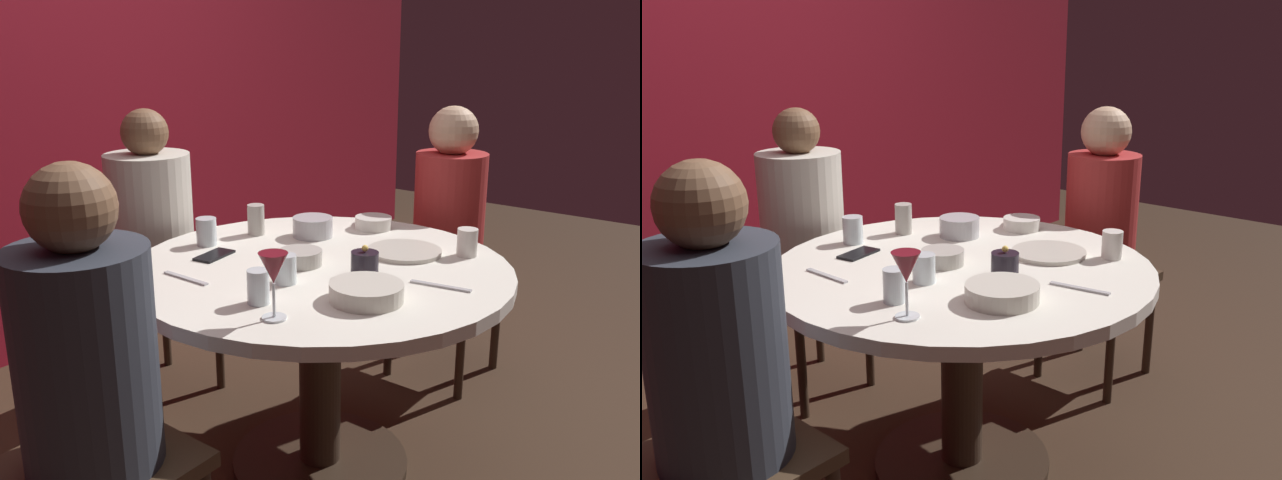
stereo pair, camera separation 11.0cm
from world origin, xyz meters
TOP-DOWN VIEW (x-y plane):
  - ground_plane at (0.00, 0.00)m, footprint 8.00×8.00m
  - back_wall at (0.00, 1.61)m, footprint 6.00×0.10m
  - dining_table at (0.00, 0.00)m, footprint 1.21×1.21m
  - seated_diner_left at (-0.84, 0.00)m, footprint 0.40×0.40m
  - seated_diner_back at (0.00, 0.83)m, footprint 0.40×0.40m
  - seated_diner_right at (0.87, 0.00)m, footprint 0.40×0.40m
  - candle_holder at (-0.00, -0.17)m, footprint 0.08×0.08m
  - wine_glass at (-0.42, -0.18)m, footprint 0.08×0.08m
  - dinner_plate at (0.26, -0.15)m, footprint 0.25×0.25m
  - cell_phone at (-0.15, 0.32)m, footprint 0.15×0.09m
  - bowl_serving_large at (0.23, 0.22)m, footprint 0.14×0.14m
  - bowl_salad_center at (-0.17, -0.29)m, footprint 0.20×0.20m
  - bowl_small_white at (-0.04, 0.05)m, footprint 0.14×0.14m
  - bowl_sauce_side at (0.46, 0.10)m, footprint 0.14×0.14m
  - cup_near_candle at (-0.07, 0.44)m, footprint 0.07×0.07m
  - cup_by_left_diner at (0.36, -0.33)m, footprint 0.07×0.07m
  - cup_by_right_diner at (0.13, 0.39)m, footprint 0.06×0.06m
  - cup_center_front at (-0.20, -0.02)m, footprint 0.07×0.07m
  - cup_far_edge at (-0.36, -0.07)m, footprint 0.06×0.06m
  - fork_near_plate at (-0.35, 0.23)m, footprint 0.02×0.18m
  - knife_near_plate at (0.05, -0.40)m, footprint 0.05×0.18m

SIDE VIEW (x-z plane):
  - ground_plane at x=0.00m, z-range 0.00..0.00m
  - dining_table at x=0.00m, z-range 0.19..0.92m
  - seated_diner_right at x=0.87m, z-range 0.14..1.30m
  - seated_diner_back at x=0.00m, z-range 0.14..1.30m
  - seated_diner_left at x=-0.84m, z-range 0.14..1.31m
  - fork_near_plate at x=-0.35m, z-range 0.73..0.73m
  - knife_near_plate at x=0.05m, z-range 0.73..0.73m
  - cell_phone at x=-0.15m, z-range 0.73..0.74m
  - dinner_plate at x=0.26m, z-range 0.73..0.74m
  - bowl_sauce_side at x=0.46m, z-range 0.73..0.77m
  - bowl_small_white at x=-0.04m, z-range 0.73..0.78m
  - bowl_salad_center at x=-0.17m, z-range 0.73..0.78m
  - bowl_serving_large at x=0.23m, z-range 0.73..0.80m
  - candle_holder at x=0.00m, z-range 0.72..0.81m
  - cup_center_front at x=-0.20m, z-range 0.73..0.81m
  - cup_by_left_diner at x=0.36m, z-range 0.73..0.82m
  - cup_far_edge at x=-0.36m, z-range 0.73..0.82m
  - cup_near_candle at x=-0.07m, z-range 0.73..0.82m
  - cup_by_right_diner at x=0.13m, z-range 0.73..0.84m
  - wine_glass at x=-0.42m, z-range 0.77..0.94m
  - back_wall at x=0.00m, z-range 0.00..2.60m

